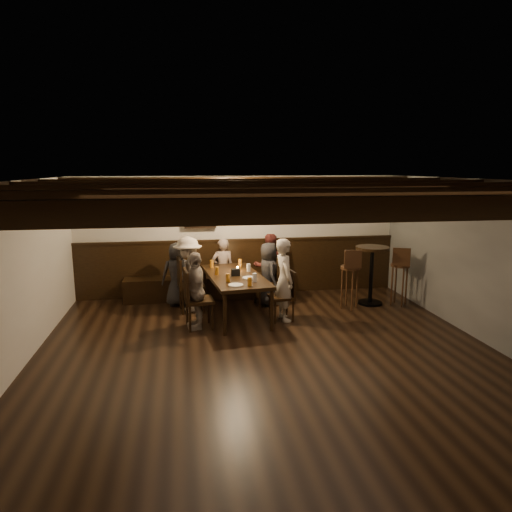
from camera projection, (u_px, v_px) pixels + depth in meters
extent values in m
plane|color=black|center=(274.00, 363.00, 6.09)|extent=(7.00, 7.00, 0.00)
plane|color=black|center=(275.00, 181.00, 5.63)|extent=(7.00, 7.00, 0.00)
plane|color=beige|center=(240.00, 236.00, 9.25)|extent=(6.50, 0.00, 6.50)
plane|color=#494947|center=(502.00, 267.00, 6.38)|extent=(0.00, 7.00, 7.00)
plane|color=beige|center=(3.00, 286.00, 5.35)|extent=(0.00, 7.00, 7.00)
cube|color=black|center=(240.00, 267.00, 9.34)|extent=(6.50, 0.08, 1.10)
cube|color=black|center=(202.00, 288.00, 9.02)|extent=(3.00, 0.45, 0.45)
cube|color=black|center=(200.00, 210.00, 8.93)|extent=(0.62, 0.12, 0.72)
cube|color=black|center=(200.00, 210.00, 8.86)|extent=(0.50, 0.02, 0.58)
cube|color=black|center=(368.00, 209.00, 2.84)|extent=(6.50, 0.10, 0.16)
cube|color=black|center=(315.00, 197.00, 3.97)|extent=(6.50, 0.10, 0.16)
cube|color=black|center=(285.00, 191.00, 5.09)|extent=(6.50, 0.10, 0.16)
cube|color=black|center=(266.00, 186.00, 6.21)|extent=(6.50, 0.10, 0.16)
cube|color=black|center=(253.00, 183.00, 7.34)|extent=(6.50, 0.10, 0.16)
cube|color=black|center=(244.00, 181.00, 8.46)|extent=(6.50, 0.10, 0.16)
sphere|color=#FFE099|center=(89.00, 189.00, 8.03)|extent=(0.07, 0.07, 0.07)
sphere|color=#FFE099|center=(169.00, 188.00, 8.25)|extent=(0.07, 0.07, 0.07)
sphere|color=#FFE099|center=(244.00, 188.00, 8.46)|extent=(0.07, 0.07, 0.07)
sphere|color=#FFE099|center=(315.00, 187.00, 8.68)|extent=(0.07, 0.07, 0.07)
sphere|color=#FFE099|center=(383.00, 187.00, 8.90)|extent=(0.07, 0.07, 0.07)
cube|color=black|center=(235.00, 277.00, 7.91)|extent=(1.09, 2.04, 0.06)
cylinder|color=black|center=(225.00, 315.00, 7.01)|extent=(0.06, 0.06, 0.67)
cylinder|color=black|center=(205.00, 286.00, 8.74)|extent=(0.06, 0.06, 0.67)
cylinder|color=black|center=(272.00, 311.00, 7.21)|extent=(0.06, 0.06, 0.67)
cylinder|color=black|center=(243.00, 283.00, 8.95)|extent=(0.06, 0.06, 0.67)
cube|color=black|center=(191.00, 286.00, 8.19)|extent=(0.50, 0.50, 0.05)
cube|color=black|center=(179.00, 272.00, 8.08)|extent=(0.09, 0.46, 0.50)
cube|color=black|center=(199.00, 300.00, 7.34)|extent=(0.49, 0.49, 0.05)
cube|color=black|center=(186.00, 285.00, 7.24)|extent=(0.09, 0.44, 0.49)
cube|color=black|center=(266.00, 282.00, 8.57)|extent=(0.47, 0.47, 0.05)
cube|color=black|center=(276.00, 269.00, 8.57)|extent=(0.09, 0.42, 0.46)
cube|color=black|center=(281.00, 297.00, 7.73)|extent=(0.43, 0.43, 0.05)
cube|color=black|center=(291.00, 283.00, 7.73)|extent=(0.08, 0.39, 0.43)
imported|color=#28272A|center=(177.00, 274.00, 8.54)|extent=(0.62, 0.44, 1.20)
imported|color=gray|center=(223.00, 269.00, 8.92)|extent=(0.47, 0.34, 1.21)
imported|color=#5C231F|center=(269.00, 266.00, 9.01)|extent=(0.68, 0.56, 1.29)
imported|color=#BBAF9F|center=(188.00, 275.00, 8.14)|extent=(0.61, 0.94, 1.37)
imported|color=gray|center=(196.00, 290.00, 7.30)|extent=(0.39, 0.77, 1.26)
imported|color=black|center=(268.00, 274.00, 8.55)|extent=(0.44, 0.62, 1.20)
imported|color=#BAB09D|center=(284.00, 280.00, 7.68)|extent=(0.39, 0.55, 1.40)
cylinder|color=#BF7219|center=(212.00, 264.00, 8.48)|extent=(0.07, 0.07, 0.14)
cylinder|color=#BF7219|center=(240.00, 263.00, 8.57)|extent=(0.07, 0.07, 0.14)
cylinder|color=#BF7219|center=(217.00, 271.00, 7.90)|extent=(0.07, 0.07, 0.14)
cylinder|color=silver|center=(249.00, 268.00, 8.16)|extent=(0.07, 0.07, 0.14)
cylinder|color=#BF7219|center=(228.00, 278.00, 7.41)|extent=(0.07, 0.07, 0.14)
cylinder|color=silver|center=(255.00, 278.00, 7.42)|extent=(0.07, 0.07, 0.14)
cylinder|color=#BF7219|center=(250.00, 282.00, 7.15)|extent=(0.07, 0.07, 0.14)
cylinder|color=white|center=(236.00, 285.00, 7.20)|extent=(0.24, 0.24, 0.01)
cylinder|color=white|center=(249.00, 278.00, 7.67)|extent=(0.24, 0.24, 0.01)
cube|color=black|center=(236.00, 272.00, 7.84)|extent=(0.15, 0.10, 0.12)
cylinder|color=beige|center=(238.00, 269.00, 8.21)|extent=(0.05, 0.05, 0.05)
cylinder|color=black|center=(370.00, 303.00, 8.72)|extent=(0.46, 0.46, 0.04)
cylinder|color=black|center=(371.00, 276.00, 8.62)|extent=(0.07, 0.07, 1.04)
cylinder|color=black|center=(373.00, 248.00, 8.51)|extent=(0.62, 0.62, 0.05)
cylinder|color=#382312|center=(350.00, 268.00, 8.30)|extent=(0.35, 0.35, 0.05)
cube|color=#382312|center=(353.00, 259.00, 8.10)|extent=(0.31, 0.07, 0.33)
cylinder|color=#382312|center=(400.00, 265.00, 8.51)|extent=(0.35, 0.35, 0.05)
cube|color=#382312|center=(401.00, 257.00, 8.31)|extent=(0.30, 0.15, 0.33)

